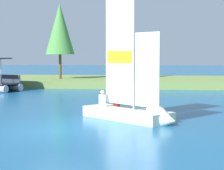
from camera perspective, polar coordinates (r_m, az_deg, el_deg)
name	(u,v)px	position (r m, az deg, el deg)	size (l,w,h in m)	color
ground_plane	(58,130)	(16.59, -7.33, -6.13)	(200.00, 200.00, 0.00)	#195684
shore_bank	(119,81)	(41.44, 0.93, 0.51)	(80.00, 11.45, 0.64)	olive
shoreline_tree_midleft	(60,29)	(40.45, -7.10, 7.56)	(2.76, 2.76, 7.16)	brown
shoreline_tree_centre	(119,33)	(40.50, 0.96, 7.14)	(2.88, 2.88, 6.87)	brown
sailboat	(139,111)	(18.66, 3.69, -3.51)	(4.77, 4.39, 6.38)	silver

